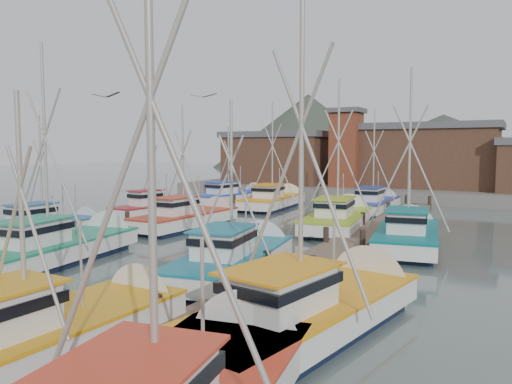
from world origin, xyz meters
The scene contains 22 objects.
ground centered at (0.00, 0.00, 0.00)m, with size 260.00×260.00×0.00m, color #526261.
dock_left centered at (-7.00, 4.04, 0.21)m, with size 2.30×46.00×1.50m.
dock_right centered at (7.00, 4.04, 0.21)m, with size 2.30×46.00×1.50m.
quay centered at (0.00, 37.00, 0.60)m, with size 44.00×16.00×1.20m, color slate.
shed_left centered at (-11.00, 35.00, 4.34)m, with size 12.72×8.48×6.20m.
shed_center centered at (6.00, 37.00, 4.69)m, with size 14.84×9.54×6.90m.
lookout_tower centered at (-2.00, 33.00, 5.55)m, with size 3.60×3.60×8.50m.
distant_hills centered at (-12.76, 122.59, 0.00)m, with size 175.00×140.00×42.00m.
boat_1 centered at (4.72, -11.61, 0.68)m, with size 3.15×9.18×7.53m.
boat_4 centered at (-4.21, -3.68, 0.69)m, with size 4.46×10.39×11.09m.
boat_5 centered at (4.50, -1.80, 0.68)m, with size 4.33×9.64×8.18m.
boat_6 centered at (-9.46, 0.16, 0.68)m, with size 3.23×7.97×7.89m.
boat_7 centered at (9.90, -6.59, 0.69)m, with size 4.79×10.36×11.15m.
boat_8 centered at (-4.65, 7.50, 0.68)m, with size 3.65×9.29×9.03m.
boat_9 centered at (4.41, 11.99, 0.69)m, with size 4.57×10.62×10.82m.
boat_10 centered at (-9.72, 10.43, 0.68)m, with size 3.31×8.02×7.62m.
boat_11 centered at (9.74, 7.81, 0.69)m, with size 4.43×10.02×10.49m.
boat_12 centered at (-4.61, 20.64, 0.69)m, with size 4.18×10.18×10.42m.
boat_13 centered at (4.24, 21.75, 0.68)m, with size 3.74×9.04×9.33m.
boat_14 centered at (-9.67, 21.72, 0.68)m, with size 4.47×9.77×8.43m.
gull_near centered at (-0.01, -4.75, 7.54)m, with size 1.55×0.63×0.24m.
gull_far centered at (0.60, 1.45, 8.06)m, with size 1.55×0.63×0.24m.
Camera 1 is at (15.12, -20.03, 5.40)m, focal length 35.00 mm.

